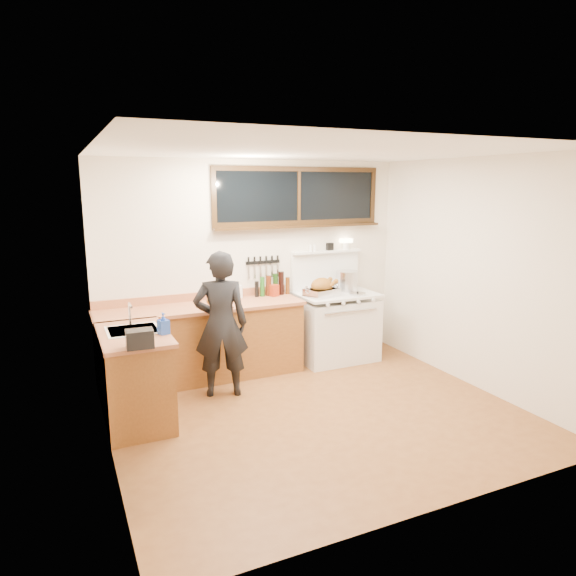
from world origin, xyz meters
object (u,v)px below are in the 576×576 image
man (221,324)px  cutting_board (216,303)px  vintage_stove (336,325)px  roast_turkey (322,288)px

man → cutting_board: bearing=80.6°
vintage_stove → roast_turkey: 0.60m
vintage_stove → roast_turkey: (-0.26, -0.09, 0.53)m
vintage_stove → cutting_board: 1.74m
man → roast_turkey: man is taller
man → cutting_board: 0.45m
man → roast_turkey: 1.55m
cutting_board → roast_turkey: 1.40m
vintage_stove → man: man is taller
man → roast_turkey: size_ratio=3.52×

